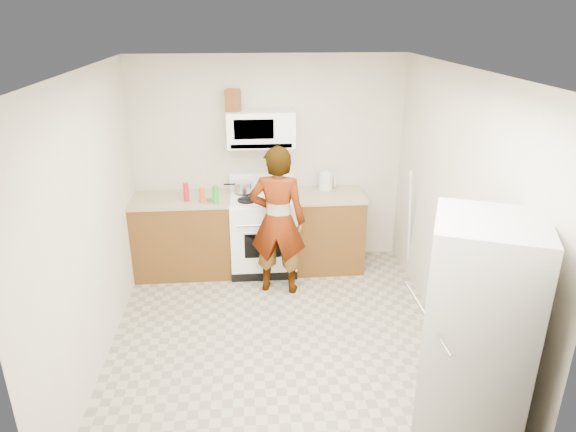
{
  "coord_description": "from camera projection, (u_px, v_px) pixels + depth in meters",
  "views": [
    {
      "loc": [
        -0.28,
        -4.14,
        2.92
      ],
      "look_at": [
        0.12,
        0.55,
        1.05
      ],
      "focal_mm": 32.0,
      "sensor_mm": 36.0,
      "label": 1
    }
  ],
  "objects": [
    {
      "name": "person",
      "position": [
        278.0,
        221.0,
        5.51
      ],
      "size": [
        0.68,
        0.52,
        1.66
      ],
      "primitive_type": "imported",
      "rotation": [
        0.0,
        0.0,
        2.92
      ],
      "color": "tan",
      "rests_on": "floor"
    },
    {
      "name": "pot_lid",
      "position": [
        209.0,
        201.0,
        5.79
      ],
      "size": [
        0.22,
        0.22,
        0.01
      ],
      "primitive_type": "cylinder",
      "rotation": [
        0.0,
        0.0,
        -0.02
      ],
      "color": "silver",
      "rests_on": "counter_left"
    },
    {
      "name": "microwave",
      "position": [
        261.0,
        128.0,
        5.79
      ],
      "size": [
        0.76,
        0.38,
        0.4
      ],
      "primitive_type": "cube",
      "color": "white",
      "rests_on": "back_wall"
    },
    {
      "name": "floor",
      "position": [
        281.0,
        338.0,
        4.94
      ],
      "size": [
        3.6,
        3.6,
        0.0
      ],
      "primitive_type": "plane",
      "color": "gray",
      "rests_on": "ground"
    },
    {
      "name": "broom",
      "position": [
        410.0,
        224.0,
        5.82
      ],
      "size": [
        0.19,
        0.25,
        1.34
      ],
      "primitive_type": "cylinder",
      "rotation": [
        0.14,
        -0.14,
        0.17
      ],
      "color": "silver",
      "rests_on": "floor"
    },
    {
      "name": "bottle_green_cap",
      "position": [
        216.0,
        195.0,
        5.68
      ],
      "size": [
        0.06,
        0.06,
        0.2
      ],
      "primitive_type": "cylinder",
      "rotation": [
        0.0,
        0.0,
        0.01
      ],
      "color": "#21971B",
      "rests_on": "counter_left"
    },
    {
      "name": "jug",
      "position": [
        233.0,
        100.0,
        5.63
      ],
      "size": [
        0.18,
        0.18,
        0.24
      ],
      "primitive_type": "cube",
      "rotation": [
        0.0,
        0.0,
        -0.39
      ],
      "color": "brown",
      "rests_on": "microwave"
    },
    {
      "name": "tray",
      "position": [
        276.0,
        198.0,
        5.83
      ],
      "size": [
        0.28,
        0.22,
        0.05
      ],
      "primitive_type": "cube",
      "rotation": [
        0.0,
        0.0,
        -0.26
      ],
      "color": "white",
      "rests_on": "gas_range"
    },
    {
      "name": "right_wall",
      "position": [
        456.0,
        212.0,
        4.6
      ],
      "size": [
        0.02,
        3.6,
        2.5
      ],
      "primitive_type": "cube",
      "color": "beige",
      "rests_on": "floor"
    },
    {
      "name": "bottle_spray",
      "position": [
        186.0,
        192.0,
        5.76
      ],
      "size": [
        0.07,
        0.07,
        0.21
      ],
      "primitive_type": "cylinder",
      "rotation": [
        0.0,
        0.0,
        0.17
      ],
      "color": "red",
      "rests_on": "counter_left"
    },
    {
      "name": "cabinet_left",
      "position": [
        184.0,
        237.0,
        6.07
      ],
      "size": [
        1.12,
        0.62,
        0.9
      ],
      "primitive_type": "cube",
      "color": "#583D15",
      "rests_on": "floor"
    },
    {
      "name": "back_wall",
      "position": [
        269.0,
        162.0,
        6.13
      ],
      "size": [
        3.2,
        0.02,
        2.5
      ],
      "primitive_type": "cube",
      "color": "beige",
      "rests_on": "floor"
    },
    {
      "name": "cabinet_right",
      "position": [
        327.0,
        232.0,
        6.2
      ],
      "size": [
        0.8,
        0.62,
        0.9
      ],
      "primitive_type": "cube",
      "color": "#583D15",
      "rests_on": "floor"
    },
    {
      "name": "fridge",
      "position": [
        475.0,
        334.0,
        3.55
      ],
      "size": [
        0.92,
        0.92,
        1.7
      ],
      "primitive_type": "cube",
      "rotation": [
        0.0,
        0.0,
        -0.4
      ],
      "color": "white",
      "rests_on": "floor"
    },
    {
      "name": "counter_left",
      "position": [
        181.0,
        199.0,
        5.89
      ],
      "size": [
        1.14,
        0.64,
        0.03
      ],
      "primitive_type": "cube",
      "color": "tan",
      "rests_on": "cabinet_left"
    },
    {
      "name": "kettle",
      "position": [
        326.0,
        181.0,
        6.14
      ],
      "size": [
        0.2,
        0.2,
        0.2
      ],
      "primitive_type": "cylinder",
      "rotation": [
        0.0,
        0.0,
        0.19
      ],
      "color": "silver",
      "rests_on": "counter_right"
    },
    {
      "name": "counter_right",
      "position": [
        329.0,
        195.0,
        6.03
      ],
      "size": [
        0.82,
        0.64,
        0.03
      ],
      "primitive_type": "cube",
      "color": "tan",
      "rests_on": "cabinet_right"
    },
    {
      "name": "saucepan",
      "position": [
        244.0,
        187.0,
        6.02
      ],
      "size": [
        0.21,
        0.21,
        0.11
      ],
      "primitive_type": "cylinder",
      "rotation": [
        0.0,
        0.0,
        0.02
      ],
      "color": "silver",
      "rests_on": "gas_range"
    },
    {
      "name": "gas_range",
      "position": [
        263.0,
        231.0,
        6.12
      ],
      "size": [
        0.76,
        0.65,
        1.13
      ],
      "color": "white",
      "rests_on": "floor"
    },
    {
      "name": "bottle_hot_sauce",
      "position": [
        202.0,
        195.0,
        5.73
      ],
      "size": [
        0.06,
        0.06,
        0.17
      ],
      "primitive_type": "cylinder",
      "rotation": [
        0.0,
        0.0,
        -0.14
      ],
      "color": "#DA4618",
      "rests_on": "counter_left"
    }
  ]
}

